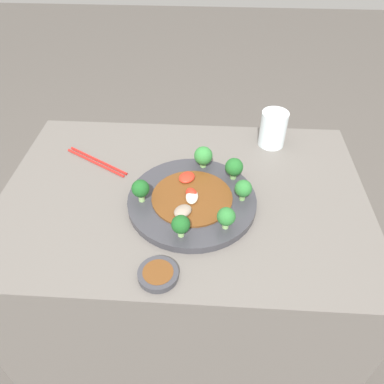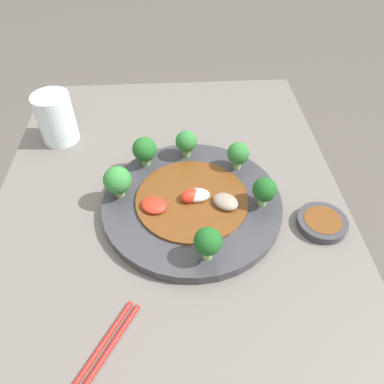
{
  "view_description": "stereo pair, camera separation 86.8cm",
  "coord_description": "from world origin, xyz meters",
  "px_view_note": "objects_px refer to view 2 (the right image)",
  "views": [
    {
      "loc": [
        -0.07,
        0.71,
        1.36
      ],
      "look_at": [
        -0.02,
        0.04,
        0.75
      ],
      "focal_mm": 35.0,
      "sensor_mm": 36.0,
      "label": 1
    },
    {
      "loc": [
        0.43,
        0.01,
        1.21
      ],
      "look_at": [
        -0.02,
        0.04,
        0.75
      ],
      "focal_mm": 35.0,
      "sensor_mm": 36.0,
      "label": 2
    }
  ],
  "objects_px": {
    "drinking_glass": "(56,118)",
    "broccoli_south": "(117,181)",
    "chopsticks": "(88,374)",
    "sauce_dish": "(322,222)",
    "plate": "(192,204)",
    "broccoli_north": "(265,190)",
    "broccoli_west": "(186,142)",
    "stirfry_center": "(192,199)",
    "broccoli_southwest": "(145,150)",
    "broccoli_northwest": "(238,154)",
    "broccoli_east": "(208,242)"
  },
  "relations": [
    {
      "from": "broccoli_southwest",
      "to": "stirfry_center",
      "type": "relative_size",
      "value": 0.3
    },
    {
      "from": "broccoli_west",
      "to": "broccoli_south",
      "type": "xyz_separation_m",
      "value": [
        0.1,
        -0.12,
        -0.0
      ]
    },
    {
      "from": "plate",
      "to": "broccoli_north",
      "type": "bearing_deg",
      "value": 82.03
    },
    {
      "from": "stirfry_center",
      "to": "plate",
      "type": "bearing_deg",
      "value": -169.03
    },
    {
      "from": "stirfry_center",
      "to": "broccoli_west",
      "type": "bearing_deg",
      "value": -178.09
    },
    {
      "from": "broccoli_south",
      "to": "broccoli_southwest",
      "type": "bearing_deg",
      "value": 150.74
    },
    {
      "from": "broccoli_north",
      "to": "broccoli_northwest",
      "type": "height_order",
      "value": "same"
    },
    {
      "from": "broccoli_east",
      "to": "chopsticks",
      "type": "relative_size",
      "value": 0.31
    },
    {
      "from": "plate",
      "to": "chopsticks",
      "type": "distance_m",
      "value": 0.32
    },
    {
      "from": "broccoli_northwest",
      "to": "drinking_glass",
      "type": "relative_size",
      "value": 0.53
    },
    {
      "from": "broccoli_north",
      "to": "broccoli_west",
      "type": "xyz_separation_m",
      "value": [
        -0.14,
        -0.13,
        -0.0
      ]
    },
    {
      "from": "chopsticks",
      "to": "plate",
      "type": "bearing_deg",
      "value": 151.83
    },
    {
      "from": "plate",
      "to": "broccoli_south",
      "type": "relative_size",
      "value": 5.36
    },
    {
      "from": "drinking_glass",
      "to": "chopsticks",
      "type": "height_order",
      "value": "drinking_glass"
    },
    {
      "from": "broccoli_northwest",
      "to": "plate",
      "type": "bearing_deg",
      "value": -48.4
    },
    {
      "from": "broccoli_west",
      "to": "broccoli_east",
      "type": "height_order",
      "value": "broccoli_east"
    },
    {
      "from": "chopsticks",
      "to": "sauce_dish",
      "type": "height_order",
      "value": "sauce_dish"
    },
    {
      "from": "broccoli_south",
      "to": "drinking_glass",
      "type": "height_order",
      "value": "drinking_glass"
    },
    {
      "from": "broccoli_southwest",
      "to": "drinking_glass",
      "type": "xyz_separation_m",
      "value": [
        -0.12,
        -0.19,
        -0.0
      ]
    },
    {
      "from": "sauce_dish",
      "to": "broccoli_north",
      "type": "bearing_deg",
      "value": -111.85
    },
    {
      "from": "broccoli_southwest",
      "to": "sauce_dish",
      "type": "height_order",
      "value": "broccoli_southwest"
    },
    {
      "from": "sauce_dish",
      "to": "stirfry_center",
      "type": "bearing_deg",
      "value": -103.58
    },
    {
      "from": "chopsticks",
      "to": "sauce_dish",
      "type": "distance_m",
      "value": 0.43
    },
    {
      "from": "plate",
      "to": "drinking_glass",
      "type": "distance_m",
      "value": 0.35
    },
    {
      "from": "plate",
      "to": "chopsticks",
      "type": "bearing_deg",
      "value": -28.17
    },
    {
      "from": "sauce_dish",
      "to": "broccoli_southwest",
      "type": "bearing_deg",
      "value": -117.67
    },
    {
      "from": "broccoli_north",
      "to": "broccoli_northwest",
      "type": "distance_m",
      "value": 0.1
    },
    {
      "from": "stirfry_center",
      "to": "sauce_dish",
      "type": "distance_m",
      "value": 0.23
    },
    {
      "from": "drinking_glass",
      "to": "chopsticks",
      "type": "xyz_separation_m",
      "value": [
        0.5,
        0.12,
        -0.05
      ]
    },
    {
      "from": "broccoli_north",
      "to": "broccoli_east",
      "type": "distance_m",
      "value": 0.15
    },
    {
      "from": "plate",
      "to": "broccoli_north",
      "type": "relative_size",
      "value": 5.64
    },
    {
      "from": "broccoli_north",
      "to": "broccoli_west",
      "type": "relative_size",
      "value": 1.0
    },
    {
      "from": "broccoli_north",
      "to": "sauce_dish",
      "type": "distance_m",
      "value": 0.12
    },
    {
      "from": "broccoli_southwest",
      "to": "broccoli_west",
      "type": "bearing_deg",
      "value": 104.34
    },
    {
      "from": "broccoli_west",
      "to": "sauce_dish",
      "type": "xyz_separation_m",
      "value": [
        0.18,
        0.22,
        -0.04
      ]
    },
    {
      "from": "sauce_dish",
      "to": "plate",
      "type": "bearing_deg",
      "value": -104.39
    },
    {
      "from": "broccoli_southwest",
      "to": "broccoli_west",
      "type": "height_order",
      "value": "broccoli_southwest"
    },
    {
      "from": "plate",
      "to": "stirfry_center",
      "type": "relative_size",
      "value": 1.6
    },
    {
      "from": "stirfry_center",
      "to": "broccoli_north",
      "type": "bearing_deg",
      "value": 83.59
    },
    {
      "from": "broccoli_west",
      "to": "drinking_glass",
      "type": "xyz_separation_m",
      "value": [
        -0.1,
        -0.27,
        -0.0
      ]
    },
    {
      "from": "plate",
      "to": "broccoli_south",
      "type": "xyz_separation_m",
      "value": [
        -0.02,
        -0.13,
        0.04
      ]
    },
    {
      "from": "broccoli_southwest",
      "to": "chopsticks",
      "type": "distance_m",
      "value": 0.39
    },
    {
      "from": "broccoli_north",
      "to": "stirfry_center",
      "type": "bearing_deg",
      "value": -96.41
    },
    {
      "from": "broccoli_south",
      "to": "drinking_glass",
      "type": "distance_m",
      "value": 0.24
    },
    {
      "from": "plate",
      "to": "broccoli_southwest",
      "type": "bearing_deg",
      "value": -140.92
    },
    {
      "from": "stirfry_center",
      "to": "broccoli_northwest",
      "type": "bearing_deg",
      "value": 132.98
    },
    {
      "from": "broccoli_east",
      "to": "chopsticks",
      "type": "xyz_separation_m",
      "value": [
        0.16,
        -0.17,
        -0.05
      ]
    },
    {
      "from": "broccoli_south",
      "to": "sauce_dish",
      "type": "relative_size",
      "value": 0.7
    },
    {
      "from": "drinking_glass",
      "to": "broccoli_south",
      "type": "bearing_deg",
      "value": 35.83
    },
    {
      "from": "chopsticks",
      "to": "stirfry_center",
      "type": "bearing_deg",
      "value": 151.43
    }
  ]
}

